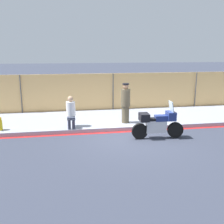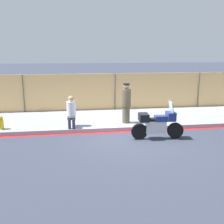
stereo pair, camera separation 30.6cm
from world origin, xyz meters
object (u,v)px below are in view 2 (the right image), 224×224
object	(u,v)px
motorcycle	(157,124)
officer_standing	(126,103)
person_seated_on_curb	(71,110)
fire_hydrant	(1,123)

from	to	relation	value
motorcycle	officer_standing	size ratio (longest dim) A/B	1.15
motorcycle	person_seated_on_curb	bearing A→B (deg)	157.13
motorcycle	person_seated_on_curb	xyz separation A→B (m)	(-3.37, 1.61, 0.31)
person_seated_on_curb	motorcycle	bearing A→B (deg)	-25.44
motorcycle	fire_hydrant	world-z (taller)	motorcycle
person_seated_on_curb	fire_hydrant	size ratio (longest dim) A/B	2.32
motorcycle	fire_hydrant	bearing A→B (deg)	168.30
motorcycle	fire_hydrant	xyz separation A→B (m)	(-6.36, 1.62, -0.15)
person_seated_on_curb	fire_hydrant	xyz separation A→B (m)	(-2.98, 0.01, -0.46)
officer_standing	person_seated_on_curb	world-z (taller)	officer_standing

